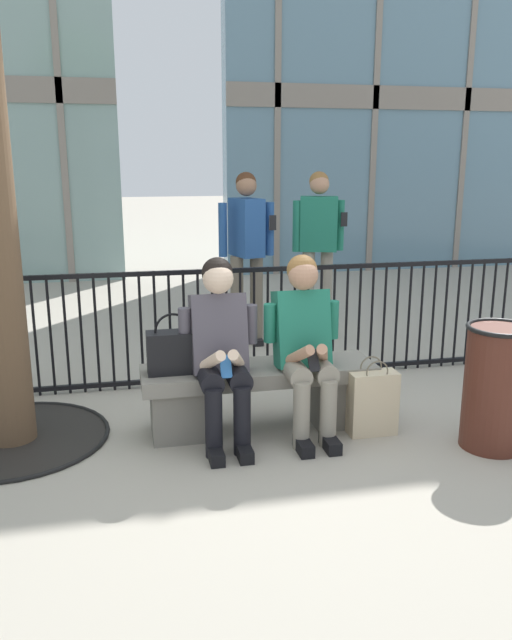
{
  "coord_description": "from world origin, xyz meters",
  "views": [
    {
      "loc": [
        -0.89,
        -4.01,
        1.81
      ],
      "look_at": [
        0.0,
        0.1,
        0.75
      ],
      "focal_mm": 35.45,
      "sensor_mm": 36.0,
      "label": 1
    }
  ],
  "objects": [
    {
      "name": "stone_bench",
      "position": [
        0.0,
        0.0,
        0.27
      ],
      "size": [
        1.6,
        0.44,
        0.45
      ],
      "color": "gray",
      "rests_on": "ground"
    },
    {
      "name": "shopping_bag",
      "position": [
        0.73,
        -0.26,
        0.22
      ],
      "size": [
        0.33,
        0.15,
        0.54
      ],
      "color": "beige",
      "rests_on": "ground"
    },
    {
      "name": "plaza_railing",
      "position": [
        -0.0,
        0.98,
        0.49
      ],
      "size": [
        9.43,
        0.04,
        0.97
      ],
      "color": "black",
      "rests_on": "ground"
    },
    {
      "name": "seated_person_with_phone",
      "position": [
        -0.28,
        -0.13,
        0.65
      ],
      "size": [
        0.52,
        0.66,
        1.21
      ],
      "color": "black",
      "rests_on": "ground"
    },
    {
      "name": "seated_person_companion",
      "position": [
        0.28,
        -0.13,
        0.65
      ],
      "size": [
        0.52,
        0.66,
        1.21
      ],
      "color": "gray",
      "rests_on": "ground"
    },
    {
      "name": "bystander_further_back",
      "position": [
        0.34,
        2.08,
        1.0
      ],
      "size": [
        0.55,
        0.42,
        1.71
      ],
      "color": "#6B6051",
      "rests_on": "ground"
    },
    {
      "name": "handbag_on_bench",
      "position": [
        -0.58,
        -0.01,
        0.6
      ],
      "size": [
        0.35,
        0.16,
        0.4
      ],
      "color": "black",
      "rests_on": "stone_bench"
    },
    {
      "name": "bystander_at_railing",
      "position": [
        1.14,
        2.27,
        1.0
      ],
      "size": [
        0.55,
        0.32,
        1.71
      ],
      "color": "gray",
      "rests_on": "ground"
    },
    {
      "name": "ground_plane",
      "position": [
        0.0,
        0.0,
        0.0
      ],
      "size": [
        60.0,
        60.0,
        0.0
      ],
      "primitive_type": "plane",
      "color": "#A8A091"
    },
    {
      "name": "trash_can",
      "position": [
        1.41,
        -0.62,
        0.42
      ],
      "size": [
        0.43,
        0.43,
        0.82
      ],
      "color": "#4C2319",
      "rests_on": "ground"
    }
  ]
}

